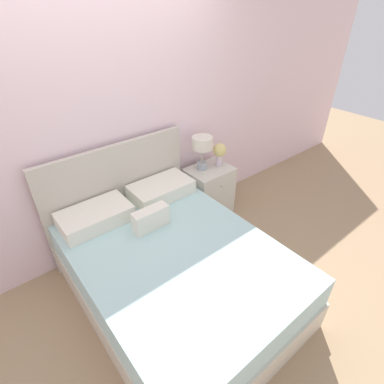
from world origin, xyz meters
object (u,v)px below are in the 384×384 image
(nightstand, at_px, (209,191))
(table_lamp, at_px, (202,146))
(flower_vase, at_px, (220,152))
(bed, at_px, (172,267))

(nightstand, xyz_separation_m, table_lamp, (-0.07, 0.06, 0.58))
(nightstand, distance_m, table_lamp, 0.59)
(flower_vase, bearing_deg, nightstand, 177.58)
(table_lamp, xyz_separation_m, flower_vase, (0.20, -0.06, -0.11))
(table_lamp, height_order, flower_vase, table_lamp)
(bed, bearing_deg, table_lamp, 37.63)
(bed, relative_size, nightstand, 3.19)
(flower_vase, bearing_deg, bed, -149.86)
(nightstand, xyz_separation_m, flower_vase, (0.14, -0.01, 0.47))
(bed, bearing_deg, nightstand, 33.61)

